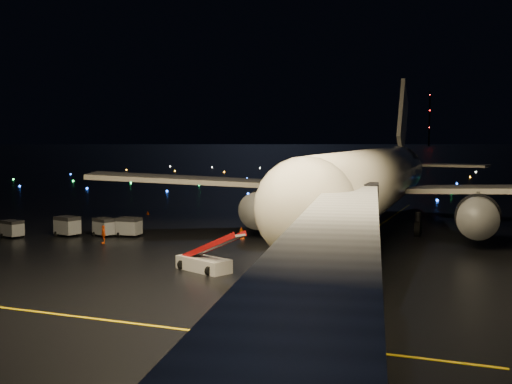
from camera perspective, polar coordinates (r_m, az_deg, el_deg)
ground at (r=338.71m, az=17.13°, el=2.99°), size 2000.00×2000.00×0.00m
lane_centre at (r=54.99m, az=7.76°, el=-5.16°), size 0.25×80.00×0.02m
airliner at (r=66.45m, az=10.71°, el=4.11°), size 64.59×61.64×17.54m
pushback_tug at (r=36.80m, az=3.80°, el=-8.68°), size 3.86×2.10×1.81m
belt_loader at (r=46.14m, az=-4.69°, el=-5.13°), size 6.47×4.15×3.06m
crew_c at (r=59.51m, az=-13.40°, el=-3.68°), size 0.94×1.01×1.67m
safety_cone_0 at (r=60.66m, az=-1.22°, el=-3.94°), size 0.55×0.55×0.52m
safety_cone_1 at (r=68.06m, az=1.48°, el=-3.00°), size 0.45×0.45×0.48m
safety_cone_2 at (r=65.18m, az=-1.31°, el=-3.32°), size 0.62×0.62×0.55m
safety_cone_3 at (r=80.91m, az=-9.57°, el=-1.82°), size 0.43×0.43×0.47m
radio_mast at (r=782.59m, az=15.16°, el=6.29°), size 1.80×1.80×64.00m
taxiway_lights at (r=146.07m, az=11.55°, el=1.06°), size 164.00×92.00×0.36m
baggage_cart_0 at (r=63.24m, az=-11.22°, el=-3.07°), size 2.23×1.62×1.83m
baggage_cart_1 at (r=63.90m, az=-13.32°, el=-3.07°), size 2.44×2.08×1.75m
baggage_cart_2 at (r=64.96m, az=-16.43°, el=-2.94°), size 2.54×2.05×1.90m
baggage_cart_4 at (r=65.61m, az=-20.84°, el=-3.09°), size 2.23×1.82×1.65m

